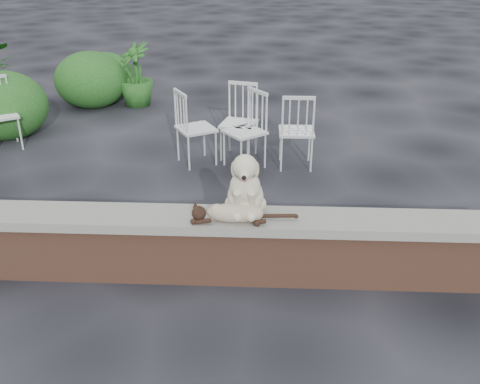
{
  "coord_description": "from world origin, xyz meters",
  "views": [
    {
      "loc": [
        0.63,
        -3.87,
        2.66
      ],
      "look_at": [
        0.44,
        0.2,
        0.7
      ],
      "focal_mm": 40.94,
      "sensor_mm": 36.0,
      "label": 1
    }
  ],
  "objects_px": {
    "cat": "(234,212)",
    "potted_plant_b": "(135,74)",
    "chair_c": "(296,130)",
    "chair_d": "(245,130)",
    "chair_b": "(239,122)",
    "chair_e": "(196,127)",
    "chair_a": "(0,114)",
    "dog": "(246,181)"
  },
  "relations": [
    {
      "from": "cat",
      "to": "chair_c",
      "type": "distance_m",
      "value": 2.61
    },
    {
      "from": "chair_d",
      "to": "chair_b",
      "type": "bearing_deg",
      "value": 157.17
    },
    {
      "from": "chair_d",
      "to": "cat",
      "type": "bearing_deg",
      "value": -37.91
    },
    {
      "from": "chair_a",
      "to": "chair_e",
      "type": "distance_m",
      "value": 2.66
    },
    {
      "from": "cat",
      "to": "chair_a",
      "type": "height_order",
      "value": "chair_a"
    },
    {
      "from": "dog",
      "to": "cat",
      "type": "xyz_separation_m",
      "value": [
        -0.08,
        -0.15,
        -0.2
      ]
    },
    {
      "from": "chair_c",
      "to": "chair_d",
      "type": "bearing_deg",
      "value": 4.24
    },
    {
      "from": "dog",
      "to": "chair_e",
      "type": "xyz_separation_m",
      "value": [
        -0.7,
        2.42,
        -0.39
      ]
    },
    {
      "from": "chair_e",
      "to": "chair_c",
      "type": "relative_size",
      "value": 1.0
    },
    {
      "from": "chair_b",
      "to": "chair_c",
      "type": "distance_m",
      "value": 0.76
    },
    {
      "from": "dog",
      "to": "potted_plant_b",
      "type": "bearing_deg",
      "value": 112.5
    },
    {
      "from": "chair_d",
      "to": "chair_e",
      "type": "height_order",
      "value": "same"
    },
    {
      "from": "dog",
      "to": "chair_a",
      "type": "xyz_separation_m",
      "value": [
        -3.33,
        2.81,
        -0.39
      ]
    },
    {
      "from": "cat",
      "to": "potted_plant_b",
      "type": "distance_m",
      "value": 5.38
    },
    {
      "from": "chair_e",
      "to": "potted_plant_b",
      "type": "xyz_separation_m",
      "value": [
        -1.29,
        2.46,
        0.05
      ]
    },
    {
      "from": "chair_e",
      "to": "chair_c",
      "type": "bearing_deg",
      "value": -121.69
    },
    {
      "from": "chair_b",
      "to": "chair_a",
      "type": "height_order",
      "value": "same"
    },
    {
      "from": "cat",
      "to": "potted_plant_b",
      "type": "xyz_separation_m",
      "value": [
        -1.91,
        5.02,
        -0.15
      ]
    },
    {
      "from": "dog",
      "to": "chair_a",
      "type": "bearing_deg",
      "value": 140.14
    },
    {
      "from": "chair_d",
      "to": "chair_c",
      "type": "xyz_separation_m",
      "value": [
        0.63,
        0.05,
        0.0
      ]
    },
    {
      "from": "chair_a",
      "to": "potted_plant_b",
      "type": "distance_m",
      "value": 2.46
    },
    {
      "from": "cat",
      "to": "chair_d",
      "type": "relative_size",
      "value": 1.06
    },
    {
      "from": "chair_d",
      "to": "chair_e",
      "type": "bearing_deg",
      "value": -137.03
    },
    {
      "from": "cat",
      "to": "chair_d",
      "type": "distance_m",
      "value": 2.48
    },
    {
      "from": "chair_b",
      "to": "dog",
      "type": "bearing_deg",
      "value": -72.61
    },
    {
      "from": "dog",
      "to": "chair_b",
      "type": "bearing_deg",
      "value": 94.27
    },
    {
      "from": "chair_c",
      "to": "dog",
      "type": "bearing_deg",
      "value": 77.17
    },
    {
      "from": "chair_c",
      "to": "chair_e",
      "type": "bearing_deg",
      "value": -2.24
    },
    {
      "from": "chair_a",
      "to": "potted_plant_b",
      "type": "bearing_deg",
      "value": 23.12
    },
    {
      "from": "chair_d",
      "to": "chair_a",
      "type": "relative_size",
      "value": 1.0
    },
    {
      "from": "chair_b",
      "to": "chair_c",
      "type": "bearing_deg",
      "value": -6.31
    },
    {
      "from": "chair_e",
      "to": "chair_b",
      "type": "bearing_deg",
      "value": -97.2
    },
    {
      "from": "dog",
      "to": "potted_plant_b",
      "type": "distance_m",
      "value": 5.27
    },
    {
      "from": "chair_c",
      "to": "potted_plant_b",
      "type": "bearing_deg",
      "value": -45.02
    },
    {
      "from": "chair_d",
      "to": "chair_b",
      "type": "relative_size",
      "value": 1.0
    },
    {
      "from": "cat",
      "to": "chair_b",
      "type": "relative_size",
      "value": 1.06
    },
    {
      "from": "cat",
      "to": "chair_a",
      "type": "bearing_deg",
      "value": 137.98
    },
    {
      "from": "chair_b",
      "to": "potted_plant_b",
      "type": "height_order",
      "value": "potted_plant_b"
    },
    {
      "from": "chair_d",
      "to": "potted_plant_b",
      "type": "distance_m",
      "value": 3.17
    },
    {
      "from": "chair_a",
      "to": "chair_e",
      "type": "relative_size",
      "value": 1.0
    },
    {
      "from": "potted_plant_b",
      "to": "chair_a",
      "type": "bearing_deg",
      "value": -123.08
    },
    {
      "from": "chair_d",
      "to": "chair_b",
      "type": "height_order",
      "value": "same"
    }
  ]
}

